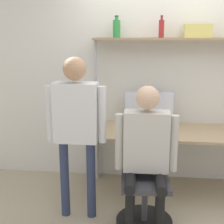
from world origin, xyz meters
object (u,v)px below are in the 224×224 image
monitor (149,107)px  storage_box (197,31)px  office_chair (145,196)px  person_seated (146,146)px  laptop (145,128)px  bottle_red (161,28)px  bottle_green (117,28)px  cell_phone (167,134)px  person_standing (76,119)px

monitor → storage_box: (0.52, -0.00, 0.90)m
office_chair → storage_box: size_ratio=3.13×
person_seated → storage_box: size_ratio=4.63×
laptop → storage_box: bearing=31.8°
person_seated → bottle_red: size_ratio=5.66×
bottle_red → bottle_green: size_ratio=1.00×
laptop → cell_phone: bearing=-3.5°
laptop → storage_box: storage_box is taller
office_chair → person_standing: person_standing is taller
monitor → person_standing: person_standing is taller
bottle_red → storage_box: size_ratio=0.82×
monitor → person_standing: (-0.72, -0.86, 0.07)m
laptop → person_standing: 0.88m
laptop → office_chair: (0.00, -0.58, -0.52)m
office_chair → bottle_green: size_ratio=3.82×
person_seated → bottle_red: (0.15, 0.97, 1.08)m
office_chair → person_standing: (-0.68, 0.07, 0.76)m
bottle_red → cell_phone: bearing=-75.9°
monitor → laptop: size_ratio=1.76×
person_standing → storage_box: storage_box is taller
monitor → office_chair: size_ratio=0.64×
office_chair → storage_box: storage_box is taller
person_standing → bottle_green: bottle_green is taller
monitor → office_chair: bearing=-92.3°
person_standing → monitor: bearing=50.0°
monitor → person_seated: bearing=-92.1°
bottle_green → person_standing: bearing=-110.5°
person_standing → storage_box: 1.72m
cell_phone → laptop: bearing=176.5°
person_standing → bottle_green: (0.32, 0.86, 0.86)m
person_seated → bottle_green: size_ratio=5.65×
laptop → person_seated: bearing=-89.5°
bottle_red → bottle_green: (-0.51, 0.00, 0.00)m
monitor → storage_box: 1.04m
office_chair → storage_box: bearing=58.9°
monitor → bottle_green: (-0.40, -0.00, 0.93)m
office_chair → person_seated: size_ratio=0.68×
bottle_red → bottle_green: 0.51m
bottle_green → storage_box: bearing=-0.0°
monitor → bottle_green: bearing=-180.0°
bottle_red → office_chair: bearing=-99.4°
monitor → bottle_red: bearing=-0.1°
storage_box → person_seated: bearing=-119.8°
monitor → cell_phone: size_ratio=4.06×
person_standing → bottle_green: size_ratio=6.64×
person_seated → storage_box: 1.53m
monitor → person_standing: 1.12m
office_chair → bottle_red: size_ratio=3.83×
person_standing → office_chair: bearing=-5.7°
cell_phone → bottle_red: bottle_red is taller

